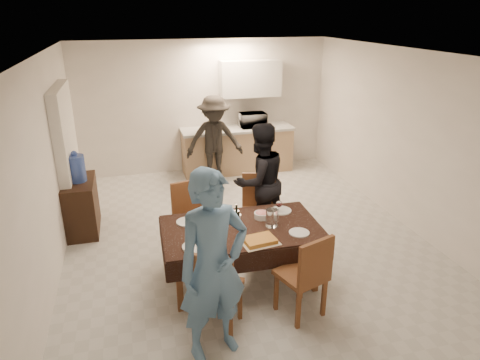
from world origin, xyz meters
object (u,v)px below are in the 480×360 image
at_px(dining_table, 242,230).
at_px(console, 82,206).
at_px(wine_bottle, 236,215).
at_px(person_far, 260,181).
at_px(microwave, 253,120).
at_px(person_near, 213,267).
at_px(savoury_tart, 260,240).
at_px(person_kitchen, 214,140).
at_px(water_jug, 76,169).
at_px(water_pitcher, 272,218).

xyz_separation_m(dining_table, console, (-1.95, 1.85, -0.29)).
relative_size(wine_bottle, person_far, 0.17).
height_order(microwave, person_near, person_near).
height_order(savoury_tart, microwave, microwave).
bearing_deg(wine_bottle, person_near, -114.44).
xyz_separation_m(dining_table, person_far, (0.55, 1.05, 0.15)).
bearing_deg(person_kitchen, person_near, -101.86).
height_order(console, savoury_tart, console).
relative_size(water_jug, person_near, 0.21).
bearing_deg(water_jug, person_near, -64.19).
relative_size(wine_bottle, savoury_tart, 0.70).
bearing_deg(wine_bottle, person_kitchen, 82.75).
bearing_deg(dining_table, console, 138.15).
bearing_deg(wine_bottle, water_pitcher, -14.04).
relative_size(wine_bottle, microwave, 0.55).
height_order(savoury_tart, person_near, person_near).
xyz_separation_m(water_jug, person_far, (2.50, -0.80, -0.15)).
xyz_separation_m(water_pitcher, microwave, (0.90, 3.80, 0.22)).
bearing_deg(person_kitchen, wine_bottle, -97.25).
relative_size(person_near, person_far, 1.11).
height_order(water_jug, person_near, person_near).
distance_m(wine_bottle, savoury_tart, 0.47).
bearing_deg(dining_table, person_near, -115.99).
height_order(dining_table, console, console).
bearing_deg(person_kitchen, dining_table, -96.28).
xyz_separation_m(wine_bottle, person_near, (-0.50, -1.10, 0.07)).
relative_size(water_pitcher, person_kitchen, 0.13).
xyz_separation_m(person_near, person_kitchen, (0.91, 4.35, -0.10)).
distance_m(dining_table, water_pitcher, 0.38).
height_order(water_jug, wine_bottle, water_jug).
relative_size(water_jug, water_pitcher, 1.81).
xyz_separation_m(savoury_tart, person_far, (0.45, 1.43, 0.09)).
distance_m(wine_bottle, person_near, 1.21).
relative_size(console, person_far, 0.51).
distance_m(water_pitcher, person_near, 1.35).
bearing_deg(console, water_pitcher, -39.58).
bearing_deg(person_far, microwave, -121.61).
xyz_separation_m(console, savoury_tart, (2.05, -2.23, 0.35)).
distance_m(water_jug, person_far, 2.64).
bearing_deg(dining_table, savoury_tart, -73.60).
relative_size(person_near, person_kitchen, 1.12).
distance_m(console, water_pitcher, 3.02).
bearing_deg(wine_bottle, person_far, 59.04).
bearing_deg(wine_bottle, microwave, 70.69).
bearing_deg(savoury_tart, person_kitchen, 85.91).
xyz_separation_m(console, wine_bottle, (1.90, -1.80, 0.47)).
distance_m(water_pitcher, microwave, 3.91).
height_order(person_far, person_kitchen, person_far).
bearing_deg(person_near, console, 101.18).
bearing_deg(person_far, water_pitcher, 62.54).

